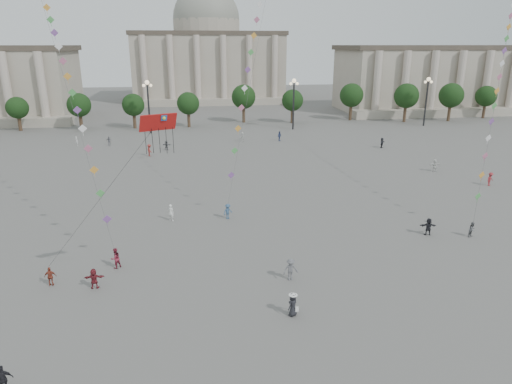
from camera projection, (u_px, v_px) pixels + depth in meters
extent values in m
plane|color=#575552|center=(308.00, 322.00, 30.13)|extent=(360.00, 360.00, 0.00)
cube|color=#9F9585|center=(483.00, 80.00, 127.53)|extent=(80.00, 22.00, 16.00)
cube|color=#483F35|center=(488.00, 47.00, 124.87)|extent=(81.60, 22.44, 1.20)
cube|color=#9F9585|center=(510.00, 111.00, 117.47)|extent=(84.00, 4.00, 2.00)
cube|color=#9F9585|center=(208.00, 68.00, 149.31)|extent=(46.00, 30.00, 20.00)
cube|color=#483F35|center=(207.00, 34.00, 146.03)|extent=(46.92, 30.60, 1.20)
cube|color=#9F9585|center=(212.00, 102.00, 136.10)|extent=(48.30, 4.00, 2.00)
cylinder|color=#9F9585|center=(207.00, 28.00, 145.45)|extent=(21.00, 21.00, 5.00)
sphere|color=gray|center=(206.00, 19.00, 144.67)|extent=(21.00, 21.00, 21.00)
cylinder|color=#3D291E|center=(23.00, 122.00, 97.06)|extent=(0.70, 0.70, 3.52)
sphere|color=black|center=(21.00, 104.00, 95.92)|extent=(5.12, 5.12, 5.12)
cylinder|color=#3D291E|center=(82.00, 120.00, 98.74)|extent=(0.70, 0.70, 3.52)
sphere|color=black|center=(80.00, 103.00, 97.60)|extent=(5.12, 5.12, 5.12)
cylinder|color=#3D291E|center=(139.00, 119.00, 100.42)|extent=(0.70, 0.70, 3.52)
sphere|color=black|center=(137.00, 102.00, 99.29)|extent=(5.12, 5.12, 5.12)
cylinder|color=#3D291E|center=(194.00, 118.00, 102.11)|extent=(0.70, 0.70, 3.52)
sphere|color=black|center=(193.00, 101.00, 100.97)|extent=(5.12, 5.12, 5.12)
cylinder|color=#3D291E|center=(247.00, 117.00, 103.79)|extent=(0.70, 0.70, 3.52)
sphere|color=black|center=(247.00, 100.00, 102.65)|extent=(5.12, 5.12, 5.12)
cylinder|color=#3D291E|center=(298.00, 115.00, 105.47)|extent=(0.70, 0.70, 3.52)
sphere|color=black|center=(298.00, 99.00, 104.34)|extent=(5.12, 5.12, 5.12)
cylinder|color=#3D291E|center=(348.00, 114.00, 107.16)|extent=(0.70, 0.70, 3.52)
sphere|color=black|center=(349.00, 98.00, 106.02)|extent=(5.12, 5.12, 5.12)
cylinder|color=#3D291E|center=(396.00, 113.00, 108.84)|extent=(0.70, 0.70, 3.52)
sphere|color=black|center=(397.00, 98.00, 107.70)|extent=(5.12, 5.12, 5.12)
cylinder|color=#3D291E|center=(443.00, 112.00, 110.52)|extent=(0.70, 0.70, 3.52)
sphere|color=black|center=(445.00, 97.00, 109.39)|extent=(5.12, 5.12, 5.12)
cylinder|color=#3D291E|center=(488.00, 111.00, 112.21)|extent=(0.70, 0.70, 3.52)
sphere|color=black|center=(490.00, 96.00, 111.07)|extent=(5.12, 5.12, 5.12)
cylinder|color=#262628|center=(149.00, 109.00, 92.32)|extent=(0.36, 0.36, 10.00)
sphere|color=#FFE5B2|center=(147.00, 82.00, 90.71)|extent=(0.90, 0.90, 0.90)
sphere|color=#FFE5B2|center=(144.00, 86.00, 90.80)|extent=(0.60, 0.60, 0.60)
sphere|color=#FFE5B2|center=(151.00, 85.00, 90.99)|extent=(0.60, 0.60, 0.60)
cylinder|color=#262628|center=(293.00, 106.00, 96.53)|extent=(0.36, 0.36, 10.00)
sphere|color=#FFE5B2|center=(294.00, 81.00, 94.92)|extent=(0.90, 0.90, 0.90)
sphere|color=#FFE5B2|center=(291.00, 84.00, 95.01)|extent=(0.60, 0.60, 0.60)
sphere|color=#FFE5B2|center=(297.00, 84.00, 95.20)|extent=(0.60, 0.60, 0.60)
cylinder|color=#262628|center=(426.00, 103.00, 100.73)|extent=(0.36, 0.36, 10.00)
sphere|color=#FFE5B2|center=(429.00, 79.00, 99.13)|extent=(0.90, 0.90, 0.90)
sphere|color=#FFE5B2|center=(425.00, 82.00, 99.21)|extent=(0.60, 0.60, 0.60)
sphere|color=#FFE5B2|center=(431.00, 82.00, 99.41)|extent=(0.60, 0.60, 0.60)
imported|color=#37467D|center=(279.00, 136.00, 86.03)|extent=(1.07, 1.10, 1.85)
imported|color=#222228|center=(428.00, 227.00, 43.58)|extent=(1.64, 0.75, 1.70)
imported|color=silver|center=(242.00, 137.00, 85.58)|extent=(1.20, 1.70, 1.77)
imported|color=#5E5F63|center=(291.00, 269.00, 35.21)|extent=(1.21, 0.76, 1.79)
imported|color=silver|center=(435.00, 165.00, 65.41)|extent=(1.69, 0.55, 1.81)
imported|color=maroon|center=(490.00, 179.00, 58.85)|extent=(1.31, 1.11, 1.76)
imported|color=#222328|center=(382.00, 143.00, 80.35)|extent=(1.48, 1.60, 1.79)
imported|color=silver|center=(77.00, 141.00, 81.81)|extent=(0.72, 0.75, 1.73)
imported|color=slate|center=(167.00, 145.00, 78.69)|extent=(1.61, 0.91, 1.65)
imported|color=white|center=(171.00, 213.00, 47.12)|extent=(0.78, 0.71, 1.78)
imported|color=slate|center=(109.00, 141.00, 82.03)|extent=(1.00, 0.42, 1.70)
imported|color=maroon|center=(149.00, 150.00, 74.42)|extent=(1.20, 1.45, 1.95)
imported|color=brown|center=(50.00, 276.00, 34.43)|extent=(0.91, 0.42, 1.51)
imported|color=maroon|center=(94.00, 279.00, 34.02)|extent=(1.49, 0.49, 1.60)
imported|color=black|center=(3.00, 379.00, 23.77)|extent=(1.04, 0.63, 1.65)
imported|color=maroon|center=(115.00, 258.00, 37.13)|extent=(1.06, 1.04, 1.73)
imported|color=#36567A|center=(228.00, 211.00, 47.63)|extent=(1.23, 1.10, 1.65)
imported|color=#58595C|center=(472.00, 230.00, 43.17)|extent=(0.90, 0.83, 1.48)
imported|color=black|center=(293.00, 305.00, 30.58)|extent=(0.95, 0.94, 1.66)
cone|color=white|center=(293.00, 294.00, 30.34)|extent=(0.52, 0.52, 0.14)
cylinder|color=white|center=(293.00, 295.00, 30.35)|extent=(0.60, 0.60, 0.02)
cube|color=white|center=(297.00, 309.00, 30.56)|extent=(0.22, 0.10, 0.35)
cube|color=#A81412|center=(158.00, 122.00, 26.51)|extent=(2.23, 1.32, 1.02)
cube|color=#167C28|center=(152.00, 118.00, 26.35)|extent=(0.40, 0.31, 0.34)
cube|color=#1F57AC|center=(164.00, 118.00, 26.45)|extent=(0.40, 0.31, 0.34)
sphere|color=yellow|center=(152.00, 118.00, 26.31)|extent=(0.20, 0.20, 0.20)
sphere|color=yellow|center=(164.00, 118.00, 26.41)|extent=(0.20, 0.20, 0.20)
cylinder|color=#3F3F3F|center=(97.00, 203.00, 30.34)|extent=(0.02, 0.02, 15.77)
cylinder|color=#3F3F3F|center=(48.00, 21.00, 49.51)|extent=(0.02, 0.02, 57.57)
cube|color=#8550A1|center=(107.00, 219.00, 37.60)|extent=(0.76, 0.25, 0.76)
cube|color=#50AD55|center=(100.00, 193.00, 38.40)|extent=(0.76, 0.25, 0.76)
cube|color=gold|center=(94.00, 170.00, 39.24)|extent=(0.76, 0.25, 0.76)
cube|color=#C1668A|center=(88.00, 148.00, 40.10)|extent=(0.76, 0.25, 0.76)
cube|color=white|center=(83.00, 129.00, 40.99)|extent=(0.76, 0.25, 0.76)
cube|color=#8550A1|center=(77.00, 110.00, 41.89)|extent=(0.76, 0.25, 0.76)
cube|color=#50AD55|center=(72.00, 93.00, 42.79)|extent=(0.76, 0.25, 0.76)
cube|color=gold|center=(67.00, 76.00, 43.71)|extent=(0.76, 0.25, 0.76)
cube|color=#C1668A|center=(63.00, 61.00, 44.64)|extent=(0.76, 0.25, 0.76)
cube|color=white|center=(59.00, 46.00, 45.57)|extent=(0.76, 0.25, 0.76)
cube|color=#8550A1|center=(54.00, 33.00, 46.51)|extent=(0.76, 0.25, 0.76)
cube|color=#50AD55|center=(50.00, 20.00, 47.46)|extent=(0.76, 0.25, 0.76)
cube|color=gold|center=(47.00, 7.00, 48.41)|extent=(0.76, 0.25, 0.76)
cube|color=#8550A1|center=(231.00, 175.00, 47.81)|extent=(0.76, 0.25, 0.76)
cube|color=#50AD55|center=(235.00, 151.00, 48.37)|extent=(0.76, 0.25, 0.76)
cube|color=gold|center=(238.00, 128.00, 48.99)|extent=(0.76, 0.25, 0.76)
cube|color=#C1668A|center=(241.00, 108.00, 49.64)|extent=(0.76, 0.25, 0.76)
cube|color=white|center=(245.00, 88.00, 50.31)|extent=(0.76, 0.25, 0.76)
cube|color=#8550A1|center=(248.00, 70.00, 51.00)|extent=(0.76, 0.25, 0.76)
cube|color=#50AD55|center=(251.00, 52.00, 51.71)|extent=(0.76, 0.25, 0.76)
cube|color=gold|center=(254.00, 36.00, 52.43)|extent=(0.76, 0.25, 0.76)
cube|color=#C1668A|center=(257.00, 20.00, 53.15)|extent=(0.76, 0.25, 0.76)
cube|color=white|center=(260.00, 4.00, 53.89)|extent=(0.76, 0.25, 0.76)
cylinder|color=#3F3F3F|center=(509.00, 28.00, 53.82)|extent=(0.02, 0.02, 52.96)
cube|color=#50AD55|center=(478.00, 196.00, 43.49)|extent=(0.76, 0.25, 0.76)
cube|color=gold|center=(482.00, 175.00, 44.16)|extent=(0.76, 0.25, 0.76)
cube|color=#C1668A|center=(485.00, 156.00, 44.88)|extent=(0.76, 0.25, 0.76)
cube|color=white|center=(488.00, 138.00, 45.62)|extent=(0.76, 0.25, 0.76)
cube|color=#8550A1|center=(491.00, 121.00, 46.38)|extent=(0.76, 0.25, 0.76)
cube|color=#50AD55|center=(494.00, 106.00, 47.16)|extent=(0.76, 0.25, 0.76)
cube|color=gold|center=(497.00, 91.00, 47.94)|extent=(0.76, 0.25, 0.76)
cube|color=#C1668A|center=(500.00, 77.00, 48.74)|extent=(0.76, 0.25, 0.76)
cube|color=white|center=(502.00, 63.00, 49.54)|extent=(0.76, 0.25, 0.76)
cube|color=#8550A1|center=(504.00, 51.00, 50.34)|extent=(0.76, 0.25, 0.76)
cube|color=#50AD55|center=(507.00, 38.00, 51.16)|extent=(0.76, 0.25, 0.76)
cube|color=gold|center=(509.00, 27.00, 51.98)|extent=(0.76, 0.25, 0.76)
cube|color=#C1668A|center=(511.00, 16.00, 52.80)|extent=(0.76, 0.25, 0.76)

